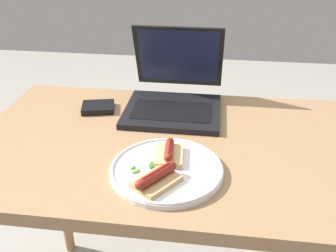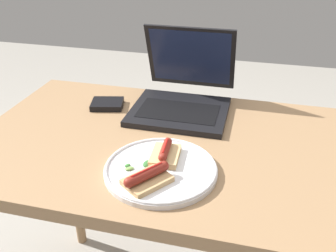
# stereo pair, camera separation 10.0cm
# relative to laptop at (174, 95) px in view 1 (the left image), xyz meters

# --- Properties ---
(desk) EXTENTS (1.09, 0.67, 0.77)m
(desk) POSITION_rel_laptop_xyz_m (0.00, -0.22, -0.12)
(desk) COLOR #93704C
(desk) RESTS_ON ground_plane
(laptop) EXTENTS (0.30, 0.34, 0.25)m
(laptop) POSITION_rel_laptop_xyz_m (0.00, 0.00, 0.00)
(laptop) COLOR black
(laptop) RESTS_ON desk
(plate) EXTENTS (0.28, 0.28, 0.02)m
(plate) POSITION_rel_laptop_xyz_m (0.03, -0.37, -0.03)
(plate) COLOR silver
(plate) RESTS_ON desk
(sausage_toast_left) EXTENTS (0.08, 0.10, 0.04)m
(sausage_toast_left) POSITION_rel_laptop_xyz_m (0.03, -0.32, -0.02)
(sausage_toast_left) COLOR tan
(sausage_toast_left) RESTS_ON plate
(sausage_toast_middle) EXTENTS (0.12, 0.13, 0.04)m
(sausage_toast_middle) POSITION_rel_laptop_xyz_m (0.01, -0.43, -0.02)
(sausage_toast_middle) COLOR tan
(sausage_toast_middle) RESTS_ON plate
(salad_pile) EXTENTS (0.08, 0.06, 0.01)m
(salad_pile) POSITION_rel_laptop_xyz_m (-0.01, -0.36, -0.03)
(salad_pile) COLOR #4C8E3D
(salad_pile) RESTS_ON plate
(external_drive) EXTENTS (0.12, 0.10, 0.02)m
(external_drive) POSITION_rel_laptop_xyz_m (-0.24, -0.05, -0.04)
(external_drive) COLOR black
(external_drive) RESTS_ON desk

